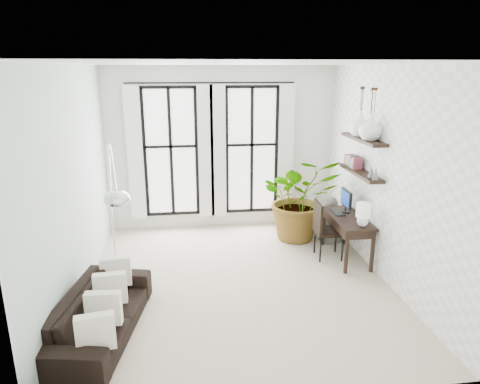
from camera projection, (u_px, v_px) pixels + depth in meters
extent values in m
plane|color=#B9AB93|center=(237.00, 281.00, 6.56)|extent=(5.00, 5.00, 0.00)
plane|color=white|center=(236.00, 63.00, 5.67)|extent=(5.00, 5.00, 0.00)
plane|color=#B4C9C2|center=(73.00, 185.00, 5.84)|extent=(0.00, 5.00, 5.00)
plane|color=white|center=(386.00, 175.00, 6.39)|extent=(0.00, 5.00, 5.00)
plane|color=white|center=(222.00, 149.00, 8.50)|extent=(4.50, 0.00, 4.50)
cube|color=white|center=(171.00, 153.00, 8.36)|extent=(1.00, 0.02, 2.50)
cube|color=white|center=(135.00, 155.00, 8.19)|extent=(0.30, 0.04, 2.60)
cube|color=white|center=(206.00, 153.00, 8.35)|extent=(0.30, 0.04, 2.60)
cube|color=white|center=(252.00, 151.00, 8.56)|extent=(1.00, 0.02, 2.50)
cube|color=white|center=(218.00, 153.00, 8.38)|extent=(0.30, 0.04, 2.60)
cube|color=white|center=(286.00, 151.00, 8.55)|extent=(0.30, 0.04, 2.60)
cylinder|color=black|center=(211.00, 83.00, 8.01)|extent=(3.20, 0.03, 0.03)
cube|color=black|center=(360.00, 173.00, 6.97)|extent=(0.25, 1.30, 0.05)
cube|color=black|center=(363.00, 139.00, 6.82)|extent=(0.25, 1.30, 0.05)
cube|color=#D13461|center=(349.00, 159.00, 7.46)|extent=(0.16, 0.04, 0.18)
cube|color=#2C409C|center=(350.00, 160.00, 7.42)|extent=(0.16, 0.04, 0.18)
cube|color=gold|center=(350.00, 160.00, 7.38)|extent=(0.16, 0.04, 0.18)
cube|color=#339B64|center=(351.00, 161.00, 7.33)|extent=(0.16, 0.04, 0.18)
cube|color=#AC4FB8|center=(352.00, 161.00, 7.29)|extent=(0.16, 0.03, 0.18)
cube|color=orange|center=(353.00, 162.00, 7.25)|extent=(0.16, 0.03, 0.18)
cube|color=#565656|center=(354.00, 162.00, 7.20)|extent=(0.16, 0.03, 0.18)
cube|color=#35B7BB|center=(355.00, 163.00, 7.16)|extent=(0.16, 0.03, 0.18)
cube|color=tan|center=(357.00, 163.00, 7.12)|extent=(0.16, 0.03, 0.18)
cube|color=#893649|center=(358.00, 164.00, 7.08)|extent=(0.16, 0.03, 0.18)
cone|color=slate|center=(371.00, 171.00, 6.56)|extent=(0.10, 0.10, 0.18)
cone|color=slate|center=(376.00, 174.00, 6.41)|extent=(0.10, 0.10, 0.18)
imported|color=black|center=(100.00, 314.00, 5.15)|extent=(1.09, 2.08, 0.58)
cube|color=silver|center=(96.00, 332.00, 4.43)|extent=(0.40, 0.12, 0.40)
cube|color=silver|center=(104.00, 308.00, 4.88)|extent=(0.40, 0.12, 0.40)
cube|color=silver|center=(110.00, 288.00, 5.32)|extent=(0.40, 0.12, 0.40)
cube|color=silver|center=(116.00, 271.00, 5.77)|extent=(0.40, 0.12, 0.40)
imported|color=#2D7228|center=(300.00, 198.00, 8.02)|extent=(1.46, 1.28, 1.60)
cube|color=black|center=(348.00, 218.00, 7.17)|extent=(0.53, 1.26, 0.04)
cube|color=black|center=(346.00, 223.00, 7.19)|extent=(0.48, 1.20, 0.12)
cube|color=black|center=(347.00, 253.00, 6.69)|extent=(0.05, 0.05, 0.70)
cube|color=black|center=(372.00, 252.00, 6.74)|extent=(0.05, 0.05, 0.70)
cube|color=black|center=(323.00, 227.00, 7.79)|extent=(0.05, 0.05, 0.70)
cube|color=black|center=(346.00, 226.00, 7.85)|extent=(0.05, 0.05, 0.70)
cube|color=black|center=(346.00, 198.00, 7.33)|extent=(0.04, 0.42, 0.30)
cube|color=navy|center=(345.00, 198.00, 7.32)|extent=(0.00, 0.36, 0.24)
cube|color=black|center=(337.00, 212.00, 7.38)|extent=(0.15, 0.40, 0.02)
sphere|color=silver|center=(362.00, 221.00, 6.68)|extent=(0.18, 0.18, 0.18)
cylinder|color=white|center=(363.00, 210.00, 6.63)|extent=(0.22, 0.22, 0.22)
cube|color=black|center=(329.00, 231.00, 7.27)|extent=(0.49, 0.49, 0.05)
cube|color=black|center=(318.00, 217.00, 7.18)|extent=(0.06, 0.47, 0.52)
cylinder|color=black|center=(321.00, 250.00, 7.14)|extent=(0.03, 0.03, 0.44)
cylinder|color=black|center=(343.00, 249.00, 7.18)|extent=(0.03, 0.03, 0.44)
cylinder|color=black|center=(314.00, 241.00, 7.49)|extent=(0.03, 0.03, 0.44)
cylinder|color=black|center=(335.00, 240.00, 7.54)|extent=(0.03, 0.03, 0.44)
cylinder|color=silver|center=(116.00, 265.00, 6.98)|extent=(0.33, 0.33, 0.09)
cylinder|color=silver|center=(114.00, 239.00, 6.85)|extent=(0.03, 0.03, 0.93)
ellipsoid|color=silver|center=(117.00, 199.00, 4.84)|extent=(0.30, 0.30, 0.19)
cylinder|color=slate|center=(330.00, 235.00, 8.16)|extent=(0.46, 0.46, 0.14)
ellipsoid|color=slate|center=(331.00, 219.00, 8.07)|extent=(0.42, 0.42, 0.51)
sphere|color=slate|center=(332.00, 203.00, 7.98)|extent=(0.23, 0.23, 0.23)
imported|color=white|center=(371.00, 128.00, 6.52)|extent=(0.37, 0.37, 0.38)
imported|color=white|center=(361.00, 124.00, 6.90)|extent=(0.37, 0.37, 0.38)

